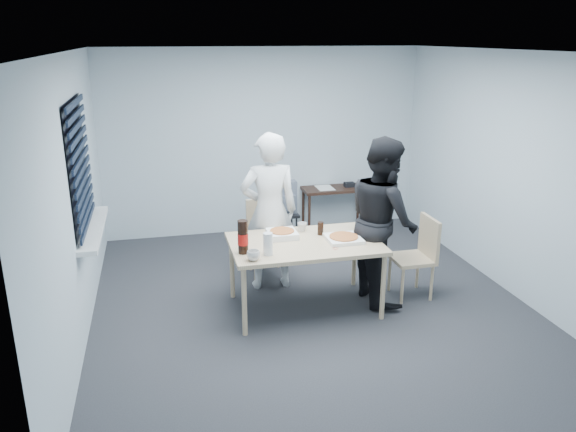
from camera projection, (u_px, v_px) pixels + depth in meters
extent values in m
plane|color=#29292D|center=(310.00, 303.00, 6.02)|extent=(5.00, 5.00, 0.00)
plane|color=white|center=(313.00, 51.00, 5.22)|extent=(5.00, 5.00, 0.00)
plane|color=silver|center=(264.00, 142.00, 7.93)|extent=(4.50, 0.00, 4.50)
plane|color=silver|center=(426.00, 292.00, 3.30)|extent=(4.50, 0.00, 4.50)
plane|color=silver|center=(75.00, 201.00, 5.12)|extent=(0.00, 5.00, 5.00)
plane|color=silver|center=(510.00, 174.00, 6.11)|extent=(0.00, 5.00, 5.00)
plane|color=black|center=(78.00, 165.00, 5.42)|extent=(0.00, 1.30, 1.30)
cube|color=black|center=(82.00, 164.00, 5.43)|extent=(0.04, 1.30, 1.25)
cube|color=silver|center=(94.00, 229.00, 5.64)|extent=(0.18, 1.42, 0.05)
cube|color=#D3BA8E|center=(305.00, 244.00, 5.71)|extent=(1.52, 0.96, 0.04)
cylinder|color=#D3BA8E|center=(244.00, 302.00, 5.28)|extent=(0.05, 0.05, 0.70)
cylinder|color=#D3BA8E|center=(232.00, 268.00, 6.06)|extent=(0.05, 0.05, 0.70)
cylinder|color=#D3BA8E|center=(383.00, 287.00, 5.59)|extent=(0.05, 0.05, 0.70)
cylinder|color=#D3BA8E|center=(354.00, 256.00, 6.37)|extent=(0.05, 0.05, 0.70)
cube|color=#D3BA8E|center=(267.00, 240.00, 6.63)|extent=(0.42, 0.42, 0.04)
cube|color=#D3BA8E|center=(263.00, 216.00, 6.73)|extent=(0.42, 0.04, 0.44)
cylinder|color=#D3BA8E|center=(256.00, 265.00, 6.50)|extent=(0.03, 0.03, 0.41)
cylinder|color=#D3BA8E|center=(251.00, 254.00, 6.82)|extent=(0.03, 0.03, 0.41)
cylinder|color=#D3BA8E|center=(284.00, 262.00, 6.58)|extent=(0.03, 0.03, 0.41)
cylinder|color=#D3BA8E|center=(278.00, 252.00, 6.89)|extent=(0.03, 0.03, 0.41)
cube|color=#D3BA8E|center=(412.00, 259.00, 6.08)|extent=(0.42, 0.42, 0.04)
cube|color=#D3BA8E|center=(429.00, 237.00, 6.04)|extent=(0.04, 0.42, 0.44)
cylinder|color=#D3BA8E|center=(402.00, 286.00, 5.95)|extent=(0.03, 0.03, 0.41)
cylinder|color=#D3BA8E|center=(390.00, 273.00, 6.27)|extent=(0.03, 0.03, 0.41)
cylinder|color=#D3BA8E|center=(432.00, 283.00, 6.03)|extent=(0.03, 0.03, 0.41)
cylinder|color=#D3BA8E|center=(418.00, 271.00, 6.34)|extent=(0.03, 0.03, 0.41)
imported|color=silver|center=(269.00, 212.00, 6.19)|extent=(0.65, 0.42, 1.77)
imported|color=black|center=(383.00, 220.00, 5.91)|extent=(0.47, 0.86, 1.77)
cube|color=#361B15|center=(335.00, 189.00, 8.16)|extent=(0.94, 0.42, 0.04)
cylinder|color=#361B15|center=(309.00, 215.00, 8.01)|extent=(0.04, 0.04, 0.59)
cylinder|color=#361B15|center=(303.00, 208.00, 8.32)|extent=(0.04, 0.04, 0.59)
cylinder|color=#361B15|center=(366.00, 211.00, 8.20)|extent=(0.04, 0.04, 0.59)
cylinder|color=#361B15|center=(358.00, 204.00, 8.51)|extent=(0.04, 0.04, 0.59)
cube|color=black|center=(284.00, 214.00, 7.51)|extent=(0.35, 0.35, 0.04)
cylinder|color=black|center=(277.00, 235.00, 7.43)|extent=(0.04, 0.04, 0.44)
cylinder|color=black|center=(273.00, 228.00, 7.67)|extent=(0.04, 0.04, 0.44)
cylinder|color=black|center=(296.00, 233.00, 7.49)|extent=(0.04, 0.04, 0.44)
cylinder|color=black|center=(292.00, 227.00, 7.73)|extent=(0.04, 0.04, 0.44)
cube|color=slate|center=(284.00, 197.00, 7.43)|extent=(0.31, 0.16, 0.43)
cube|color=slate|center=(286.00, 203.00, 7.35)|extent=(0.23, 0.06, 0.21)
cube|color=white|center=(282.00, 236.00, 5.84)|extent=(0.30, 0.30, 0.03)
cube|color=white|center=(282.00, 233.00, 5.83)|extent=(0.30, 0.30, 0.03)
cylinder|color=#CC7F38|center=(282.00, 231.00, 5.82)|extent=(0.25, 0.25, 0.01)
cube|color=white|center=(344.00, 239.00, 5.74)|extent=(0.35, 0.35, 0.04)
cylinder|color=#CC7F38|center=(344.00, 236.00, 5.73)|extent=(0.29, 0.29, 0.01)
imported|color=silver|center=(253.00, 256.00, 5.22)|extent=(0.17, 0.17, 0.10)
imported|color=silver|center=(302.00, 227.00, 6.00)|extent=(0.10, 0.10, 0.09)
cylinder|color=black|center=(321.00, 228.00, 5.89)|extent=(0.08, 0.08, 0.14)
cylinder|color=black|center=(243.00, 237.00, 5.36)|extent=(0.10, 0.10, 0.33)
cylinder|color=red|center=(243.00, 239.00, 5.37)|extent=(0.10, 0.10, 0.11)
cylinder|color=silver|center=(268.00, 244.00, 5.34)|extent=(0.10, 0.10, 0.22)
torus|color=red|center=(335.00, 249.00, 5.52)|extent=(0.07, 0.07, 0.00)
cube|color=white|center=(325.00, 188.00, 8.14)|extent=(0.28, 0.35, 0.01)
cube|color=black|center=(349.00, 185.00, 8.20)|extent=(0.17, 0.14, 0.06)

